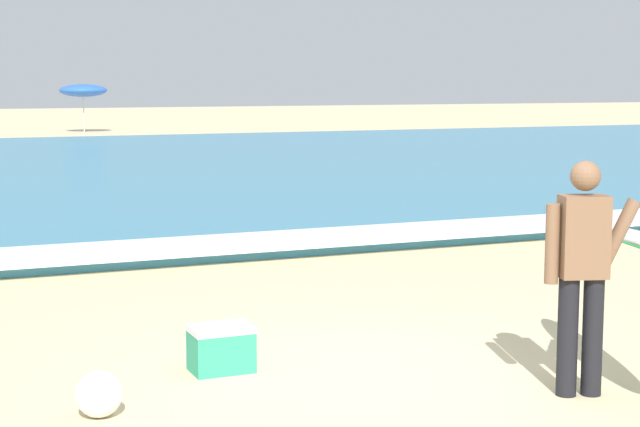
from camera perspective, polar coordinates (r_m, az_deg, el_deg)
The scene contains 7 objects.
ground_plane at distance 8.07m, azimuth 3.05°, elevation -9.14°, with size 160.00×160.00×0.00m, color beige.
sea at distance 26.55m, azimuth -15.69°, elevation 2.34°, with size 120.00×28.00×0.14m, color teal.
surf_foam at distance 13.46m, azimuth -8.12°, elevation -1.86°, with size 120.00×1.64×0.01m, color white.
surfer_with_board at distance 7.73m, azimuth 16.19°, elevation -2.31°, with size 1.30×2.48×1.73m.
beach_umbrella_3 at distance 46.78m, azimuth -13.06°, elevation 6.69°, with size 2.08×2.09×2.14m.
beach_ball at distance 7.28m, azimuth -12.22°, elevation -9.81°, with size 0.32×0.32×0.32m, color white.
cooler_box at distance 8.23m, azimuth -5.53°, elevation -7.49°, with size 0.49×0.35×0.37m.
Camera 1 is at (-3.43, -6.93, 2.30)m, focal length 57.42 mm.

